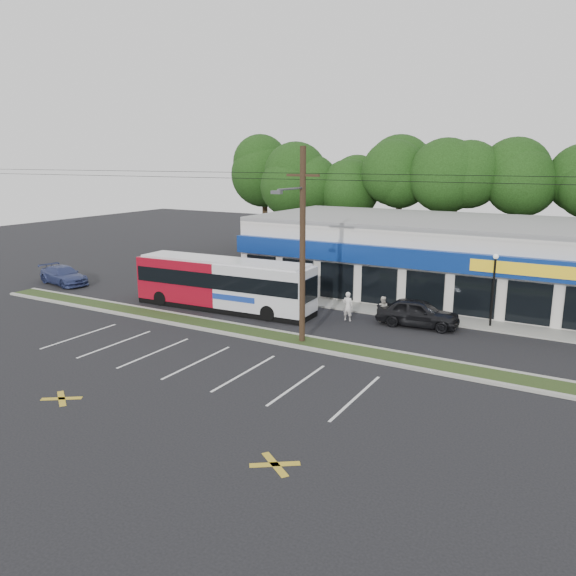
% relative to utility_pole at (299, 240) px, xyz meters
% --- Properties ---
extents(ground, '(120.00, 120.00, 0.00)m').
position_rel_utility_pole_xyz_m(ground, '(-2.83, -0.93, -5.41)').
color(ground, black).
rests_on(ground, ground).
extents(grass_strip, '(40.00, 1.60, 0.12)m').
position_rel_utility_pole_xyz_m(grass_strip, '(-2.83, 0.07, -5.35)').
color(grass_strip, '#243214').
rests_on(grass_strip, ground).
extents(curb_south, '(40.00, 0.25, 0.14)m').
position_rel_utility_pole_xyz_m(curb_south, '(-2.83, -0.78, -5.34)').
color(curb_south, '#9E9E93').
rests_on(curb_south, ground).
extents(curb_north, '(40.00, 0.25, 0.14)m').
position_rel_utility_pole_xyz_m(curb_north, '(-2.83, 0.92, -5.34)').
color(curb_north, '#9E9E93').
rests_on(curb_north, ground).
extents(sidewalk, '(32.00, 2.20, 0.10)m').
position_rel_utility_pole_xyz_m(sidewalk, '(2.17, 8.07, -5.36)').
color(sidewalk, '#9E9E93').
rests_on(sidewalk, ground).
extents(strip_mall, '(25.00, 12.55, 5.30)m').
position_rel_utility_pole_xyz_m(strip_mall, '(2.67, 14.99, -2.76)').
color(strip_mall, silver).
rests_on(strip_mall, ground).
extents(utility_pole, '(50.00, 2.77, 10.00)m').
position_rel_utility_pole_xyz_m(utility_pole, '(0.00, 0.00, 0.00)').
color(utility_pole, black).
rests_on(utility_pole, ground).
extents(lamp_post, '(0.30, 0.30, 4.25)m').
position_rel_utility_pole_xyz_m(lamp_post, '(8.17, 7.87, -2.74)').
color(lamp_post, black).
rests_on(lamp_post, ground).
extents(tree_line, '(46.76, 6.76, 11.83)m').
position_rel_utility_pole_xyz_m(tree_line, '(1.17, 25.07, 3.00)').
color(tree_line, black).
rests_on(tree_line, ground).
extents(metrobus, '(12.17, 3.13, 3.24)m').
position_rel_utility_pole_xyz_m(metrobus, '(-7.40, 3.57, -3.70)').
color(metrobus, maroon).
rests_on(metrobus, ground).
extents(car_dark, '(4.79, 2.22, 1.59)m').
position_rel_utility_pole_xyz_m(car_dark, '(4.49, 6.03, -4.62)').
color(car_dark, black).
rests_on(car_dark, ground).
extents(car_silver, '(4.66, 1.92, 1.50)m').
position_rel_utility_pole_xyz_m(car_silver, '(-11.83, 5.59, -4.66)').
color(car_silver, '#A2A5A9').
rests_on(car_silver, ground).
extents(car_blue, '(5.07, 2.82, 1.39)m').
position_rel_utility_pole_xyz_m(car_blue, '(-22.45, 3.40, -4.72)').
color(car_blue, navy).
rests_on(car_blue, ground).
extents(pedestrian_a, '(0.65, 0.44, 1.76)m').
position_rel_utility_pole_xyz_m(pedestrian_a, '(0.54, 5.07, -4.54)').
color(pedestrian_a, white).
rests_on(pedestrian_a, ground).
extents(pedestrian_b, '(0.80, 0.65, 1.55)m').
position_rel_utility_pole_xyz_m(pedestrian_b, '(2.43, 5.82, -4.64)').
color(pedestrian_b, beige).
rests_on(pedestrian_b, ground).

